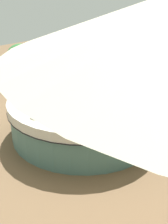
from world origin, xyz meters
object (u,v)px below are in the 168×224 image
(round_bed, at_px, (84,115))
(throw_pillow_1, at_px, (128,106))
(throw_pillow_0, at_px, (44,109))
(planter, at_px, (21,62))

(round_bed, height_order, throw_pillow_1, throw_pillow_1)
(throw_pillow_1, bearing_deg, throw_pillow_0, -42.84)
(round_bed, height_order, planter, planter)
(throw_pillow_1, bearing_deg, planter, -101.82)
(throw_pillow_1, height_order, planter, planter)
(planter, bearing_deg, throw_pillow_1, 78.18)
(throw_pillow_1, distance_m, planter, 3.80)
(throw_pillow_0, xyz_separation_m, throw_pillow_1, (-0.91, 0.84, 0.00))
(throw_pillow_0, height_order, throw_pillow_1, throw_pillow_1)
(throw_pillow_0, height_order, planter, planter)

